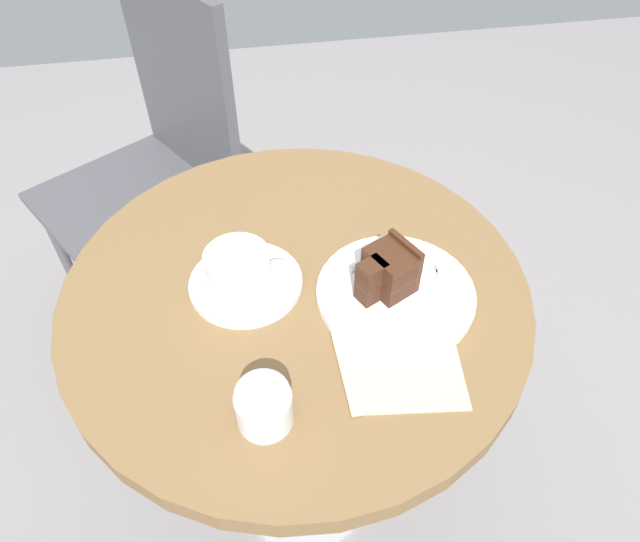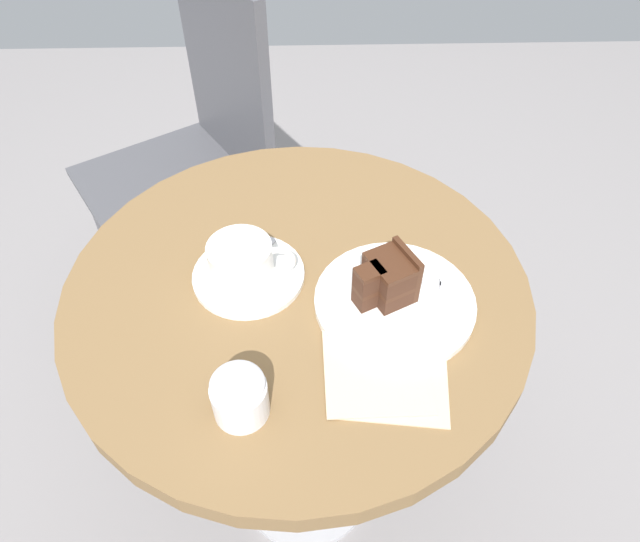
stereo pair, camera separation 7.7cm
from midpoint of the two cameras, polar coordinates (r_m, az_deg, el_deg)
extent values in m
cube|color=gray|center=(1.41, -3.20, -20.65)|extent=(4.40, 4.40, 0.01)
cylinder|color=brown|center=(0.82, -5.12, -2.29)|extent=(0.66, 0.66, 0.03)
cylinder|color=#B7B7BC|center=(1.10, -3.94, -13.82)|extent=(0.07, 0.07, 0.64)
cylinder|color=#B7B7BC|center=(1.40, -3.22, -20.43)|extent=(0.30, 0.30, 0.02)
cylinder|color=white|center=(0.82, -10.11, -1.32)|extent=(0.16, 0.16, 0.01)
cylinder|color=white|center=(0.79, -10.96, -0.02)|extent=(0.09, 0.09, 0.06)
cylinder|color=beige|center=(0.77, -11.24, 1.38)|extent=(0.08, 0.08, 0.00)
torus|color=white|center=(0.79, -7.20, 0.46)|extent=(0.05, 0.01, 0.05)
cube|color=#B7B7BC|center=(0.84, -11.61, 0.94)|extent=(0.08, 0.04, 0.00)
ellipsoid|color=#B7B7BC|center=(0.85, -8.64, 2.30)|extent=(0.02, 0.02, 0.00)
cylinder|color=white|center=(0.79, 4.81, -2.37)|extent=(0.22, 0.22, 0.01)
cube|color=#422619|center=(0.78, 4.12, -1.04)|extent=(0.08, 0.08, 0.02)
cube|color=#422619|center=(0.77, 2.20, -2.14)|extent=(0.04, 0.04, 0.02)
cube|color=#422314|center=(0.77, 4.18, -0.25)|extent=(0.08, 0.08, 0.01)
cube|color=#422314|center=(0.76, 2.23, -1.34)|extent=(0.04, 0.04, 0.01)
cube|color=#422619|center=(0.76, 4.25, 0.57)|extent=(0.08, 0.08, 0.02)
cube|color=#422619|center=(0.74, 2.27, -0.53)|extent=(0.04, 0.04, 0.02)
cube|color=#422314|center=(0.75, 4.31, 1.42)|extent=(0.08, 0.08, 0.01)
cube|color=#422314|center=(0.73, 2.30, 0.32)|extent=(0.04, 0.04, 0.01)
cube|color=#422314|center=(0.78, 5.58, 0.88)|extent=(0.04, 0.06, 0.07)
cube|color=#B7B7BC|center=(0.81, 4.80, -0.11)|extent=(0.12, 0.03, 0.00)
cube|color=#B7B7BC|center=(0.82, 10.23, -0.26)|extent=(0.04, 0.03, 0.00)
cube|color=beige|center=(0.73, 5.43, -9.33)|extent=(0.16, 0.16, 0.00)
cube|color=beige|center=(0.72, 4.04, -9.31)|extent=(0.13, 0.13, 0.00)
cylinder|color=#4C4C51|center=(1.63, -25.08, 0.32)|extent=(0.02, 0.02, 0.44)
cylinder|color=#4C4C51|center=(1.41, -19.80, -6.71)|extent=(0.02, 0.02, 0.44)
cylinder|color=#4C4C51|center=(1.70, -15.60, 5.70)|extent=(0.02, 0.02, 0.44)
cylinder|color=#4C4C51|center=(1.49, -9.15, -0.19)|extent=(0.02, 0.02, 0.44)
cube|color=#4C4C51|center=(1.39, -19.61, 6.61)|extent=(0.52, 0.52, 0.02)
cube|color=#4C4C51|center=(1.33, -15.40, 17.62)|extent=(0.21, 0.32, 0.43)
cylinder|color=white|center=(0.67, -8.98, -13.60)|extent=(0.07, 0.07, 0.05)
ellipsoid|color=white|center=(0.64, -9.32, -12.14)|extent=(0.06, 0.06, 0.02)
camera|label=1|loc=(0.04, -92.87, -3.06)|focal=32.00mm
camera|label=2|loc=(0.04, 87.13, 3.06)|focal=32.00mm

